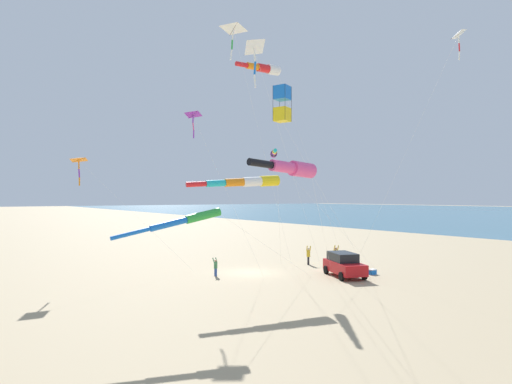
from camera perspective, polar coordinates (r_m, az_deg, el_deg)
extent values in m
plane|color=tan|center=(35.50, -0.76, -10.79)|extent=(600.00, 600.00, 0.00)
cube|color=red|center=(34.21, 11.83, -9.88)|extent=(3.32, 4.68, 0.84)
cube|color=black|center=(34.41, 11.58, -8.54)|extent=(2.47, 3.00, 0.68)
cylinder|color=black|center=(33.39, 14.38, -10.83)|extent=(0.45, 0.69, 0.66)
cylinder|color=black|center=(32.59, 11.44, -11.09)|extent=(0.45, 0.69, 0.66)
cylinder|color=black|center=(35.97, 12.19, -10.10)|extent=(0.45, 0.69, 0.66)
cylinder|color=black|center=(35.23, 9.42, -10.31)|extent=(0.45, 0.69, 0.66)
cube|color=blue|center=(35.85, 15.40, -10.37)|extent=(0.60, 0.40, 0.36)
cube|color=white|center=(35.81, 15.40, -10.04)|extent=(0.62, 0.42, 0.06)
cube|color=#232328|center=(39.73, 7.07, -9.17)|extent=(0.31, 0.29, 0.73)
cylinder|color=gold|center=(39.63, 7.07, -8.22)|extent=(0.47, 0.47, 0.60)
sphere|color=beige|center=(39.58, 7.06, -7.62)|extent=(0.23, 0.23, 0.23)
cylinder|color=gold|center=(39.75, 6.89, -7.54)|extent=(0.34, 0.30, 0.46)
cylinder|color=gold|center=(39.70, 7.32, -7.55)|extent=(0.34, 0.30, 0.46)
cube|color=#335199|center=(33.99, -5.46, -10.71)|extent=(0.13, 0.24, 0.61)
cylinder|color=#3D7F51|center=(33.90, -5.46, -9.78)|extent=(0.29, 0.29, 0.50)
sphere|color=tan|center=(33.84, -5.46, -9.20)|extent=(0.19, 0.19, 0.19)
cylinder|color=#3D7F51|center=(33.89, -5.75, -9.13)|extent=(0.08, 0.31, 0.38)
cylinder|color=#3D7F51|center=(34.01, -5.37, -9.10)|extent=(0.08, 0.31, 0.38)
cube|color=#232328|center=(39.12, 10.68, -9.25)|extent=(0.35, 0.28, 0.79)
cylinder|color=gold|center=(39.02, 10.68, -8.19)|extent=(0.48, 0.48, 0.66)
sphere|color=#A37551|center=(38.96, 10.68, -7.53)|extent=(0.25, 0.25, 0.25)
cylinder|color=gold|center=(39.16, 10.52, -7.43)|extent=(0.40, 0.26, 0.50)
cylinder|color=gold|center=(39.06, 10.98, -7.45)|extent=(0.40, 0.26, 0.50)
cylinder|color=yellow|center=(30.98, 1.78, 1.51)|extent=(1.54, 0.99, 0.85)
cylinder|color=white|center=(30.35, -0.54, 1.40)|extent=(1.51, 0.88, 0.75)
cylinder|color=orange|center=(29.77, -2.95, 1.29)|extent=(1.49, 0.78, 0.64)
cylinder|color=#1EB7C6|center=(29.25, -5.45, 1.17)|extent=(1.47, 0.67, 0.53)
cylinder|color=red|center=(28.78, -8.04, 1.05)|extent=(1.45, 0.56, 0.43)
cylinder|color=white|center=(35.62, 3.18, -4.87)|extent=(5.50, 6.48, 7.25)
cylinder|color=green|center=(22.10, -7.12, -3.18)|extent=(1.97, 0.54, 0.81)
cylinder|color=blue|center=(21.40, -11.67, -4.27)|extent=(1.94, 0.42, 0.69)
cylinder|color=blue|center=(20.85, -16.50, -5.39)|extent=(1.91, 0.30, 0.57)
cylinder|color=white|center=(28.04, 2.46, -7.96)|extent=(11.34, 5.20, 5.33)
cylinder|color=white|center=(36.36, 2.31, 16.11)|extent=(1.13, 0.84, 0.85)
cylinder|color=red|center=(35.71, 0.95, 16.34)|extent=(1.11, 0.69, 0.71)
cylinder|color=orange|center=(35.08, -0.47, 16.57)|extent=(1.10, 0.55, 0.56)
cylinder|color=red|center=(34.47, -1.94, 16.79)|extent=(1.09, 0.40, 0.41)
cylinder|color=white|center=(35.98, 7.65, 2.59)|extent=(5.43, 2.58, 16.56)
pyramid|color=purple|center=(32.14, -8.50, 10.39)|extent=(1.39, 1.06, 0.44)
cylinder|color=black|center=(32.10, -8.47, 10.27)|extent=(0.25, 1.03, 0.44)
cylinder|color=purple|center=(32.03, -8.48, 9.68)|extent=(0.14, 0.13, 0.57)
cylinder|color=#EF4C93|center=(31.93, -8.44, 8.69)|extent=(0.17, 0.13, 0.57)
cylinder|color=purple|center=(31.87, -8.39, 7.68)|extent=(0.13, 0.16, 0.57)
cylinder|color=white|center=(31.94, -3.62, -0.83)|extent=(5.14, 1.88, 12.28)
pyramid|color=white|center=(32.66, -3.07, 21.23)|extent=(1.78, 1.32, 0.50)
cylinder|color=black|center=(32.60, -3.05, 21.09)|extent=(0.26, 1.38, 0.46)
cylinder|color=white|center=(32.45, -3.13, 20.36)|extent=(0.22, 0.22, 0.74)
cylinder|color=green|center=(32.15, -3.24, 19.18)|extent=(0.24, 0.24, 0.75)
cylinder|color=white|center=(31.86, -3.37, 17.98)|extent=(0.24, 0.22, 0.74)
cylinder|color=white|center=(33.89, 1.35, 4.23)|extent=(8.03, 3.01, 18.26)
cube|color=blue|center=(26.55, 3.55, 13.18)|extent=(1.09, 1.09, 0.83)
cube|color=yellow|center=(26.26, 3.55, 10.35)|extent=(1.09, 1.09, 0.83)
cylinder|color=black|center=(25.84, 3.93, 12.04)|extent=(0.02, 0.02, 2.17)
cylinder|color=black|center=(26.57, 4.80, 11.69)|extent=(0.02, 0.02, 2.17)
cylinder|color=black|center=(26.24, 2.29, 11.85)|extent=(0.02, 0.02, 2.17)
cylinder|color=black|center=(26.95, 3.18, 11.51)|extent=(0.02, 0.02, 2.17)
cylinder|color=white|center=(31.57, 10.10, -2.14)|extent=(12.60, 4.24, 10.83)
pyramid|color=orange|center=(37.44, -22.79, 4.13)|extent=(1.79, 1.67, 0.44)
cylinder|color=black|center=(37.42, -22.77, 4.00)|extent=(0.78, 1.08, 0.39)
cylinder|color=orange|center=(37.37, -22.76, 3.38)|extent=(0.14, 0.16, 0.68)
cylinder|color=purple|center=(37.29, -22.72, 2.35)|extent=(0.15, 0.20, 0.69)
cylinder|color=orange|center=(37.21, -22.69, 1.31)|extent=(0.12, 0.14, 0.68)
cylinder|color=white|center=(36.25, -15.73, -3.23)|extent=(8.14, 4.56, 9.19)
cylinder|color=purple|center=(34.71, 2.38, 5.11)|extent=(1.05, 1.15, 0.59)
cylinder|color=black|center=(33.71, 2.43, 5.22)|extent=(0.98, 1.10, 0.51)
cylinder|color=purple|center=(32.71, 2.48, 5.33)|extent=(0.92, 1.06, 0.44)
cylinder|color=yellow|center=(31.71, 2.54, 5.45)|extent=(0.86, 1.01, 0.36)
cylinder|color=#1EB7C6|center=(30.71, 2.59, 5.58)|extent=(0.79, 0.96, 0.29)
cylinder|color=white|center=(35.92, 9.36, -2.94)|extent=(7.67, 4.38, 9.61)
cylinder|color=#EF4C93|center=(22.69, 6.21, 3.02)|extent=(1.66, 1.01, 0.88)
cylinder|color=#EF4C93|center=(21.57, 3.57, 3.43)|extent=(1.62, 0.79, 0.66)
cylinder|color=black|center=(20.49, 0.65, 3.87)|extent=(1.58, 0.57, 0.44)
cylinder|color=white|center=(29.39, 9.09, -5.55)|extent=(9.43, 7.78, 7.44)
pyramid|color=white|center=(32.52, 25.54, 18.71)|extent=(1.43, 1.37, 0.52)
cylinder|color=black|center=(32.51, 25.61, 18.60)|extent=(0.65, 0.75, 0.57)
cylinder|color=white|center=(32.38, 25.65, 18.05)|extent=(0.12, 0.15, 0.56)
cylinder|color=red|center=(32.17, 25.70, 17.15)|extent=(0.16, 0.16, 0.56)
cylinder|color=white|center=(32.02, 25.70, 16.20)|extent=(0.18, 0.18, 0.56)
cylinder|color=white|center=(32.84, 18.74, 3.22)|extent=(0.67, 8.75, 16.87)
pyramid|color=white|center=(28.23, -0.37, 19.06)|extent=(2.14, 1.93, 0.79)
cylinder|color=black|center=(28.18, -0.26, 18.89)|extent=(0.78, 1.21, 0.85)
cylinder|color=white|center=(28.02, -0.18, 17.93)|extent=(0.24, 0.22, 0.83)
cylinder|color=blue|center=(27.77, -0.15, 16.34)|extent=(0.22, 0.20, 0.83)
cylinder|color=white|center=(27.52, -0.14, 14.72)|extent=(0.20, 0.24, 0.83)
cylinder|color=white|center=(31.80, 5.04, 2.16)|extent=(10.64, 4.98, 15.59)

